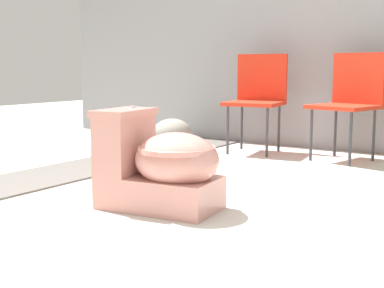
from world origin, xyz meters
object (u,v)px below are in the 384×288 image
(toilet, at_px, (160,166))
(boulder_near, at_px, (172,132))
(folding_chair_middle, at_px, (351,94))
(folding_chair_left, at_px, (258,92))

(toilet, distance_m, boulder_near, 2.24)
(folding_chair_middle, height_order, boulder_near, folding_chair_middle)
(toilet, height_order, folding_chair_middle, folding_chair_middle)
(boulder_near, bearing_deg, toilet, -55.89)
(toilet, height_order, boulder_near, toilet)
(folding_chair_middle, bearing_deg, boulder_near, -70.68)
(folding_chair_left, bearing_deg, folding_chair_middle, 83.55)
(folding_chair_left, height_order, boulder_near, folding_chair_left)
(folding_chair_left, bearing_deg, toilet, 4.25)
(toilet, relative_size, folding_chair_left, 0.80)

